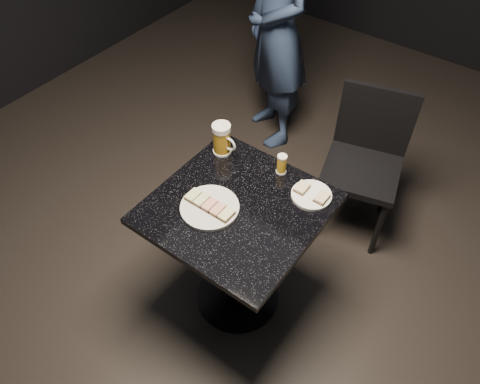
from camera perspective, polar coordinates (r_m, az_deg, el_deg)
name	(u,v)px	position (r m, az deg, el deg)	size (l,w,h in m)	color
floor	(238,296)	(2.61, -0.27, -12.57)	(6.00, 6.00, 0.00)	black
plate_large	(210,207)	(1.99, -3.71, -1.89)	(0.25, 0.25, 0.01)	silver
plate_small	(311,195)	(2.05, 8.69, -0.38)	(0.18, 0.18, 0.01)	white
patron	(278,29)	(3.08, 4.71, 19.24)	(0.60, 0.39, 1.64)	navy
table	(237,240)	(2.19, -0.31, -5.87)	(0.70, 0.70, 0.75)	black
beer_mug	(222,139)	(2.19, -2.20, 6.48)	(0.13, 0.09, 0.16)	white
beer_tumbler	(282,164)	(2.11, 5.11, 3.41)	(0.05, 0.05, 0.10)	silver
chair	(366,156)	(2.67, 15.06, 4.25)	(0.50, 0.50, 0.87)	black
canapes_on_plate_large	(210,205)	(1.97, -3.74, -1.58)	(0.23, 0.07, 0.02)	#4C3521
canapes_on_plate_small	(312,193)	(2.04, 8.74, -0.07)	(0.15, 0.07, 0.02)	#4C3521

